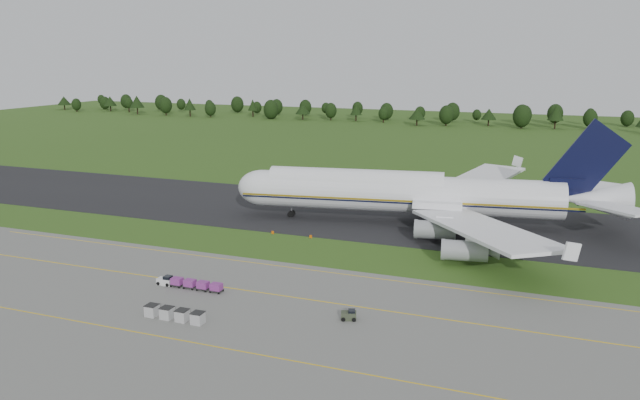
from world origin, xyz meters
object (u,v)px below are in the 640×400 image
at_px(edge_markers, 292,235).
at_px(baggage_train, 188,284).
at_px(utility_cart, 349,316).
at_px(uld_row, 175,314).
at_px(aircraft, 414,193).

bearing_deg(edge_markers, baggage_train, -96.28).
height_order(baggage_train, utility_cart, baggage_train).
xyz_separation_m(utility_cart, uld_row, (-21.85, -8.25, 0.26)).
height_order(uld_row, edge_markers, uld_row).
bearing_deg(uld_row, aircraft, 72.39).
bearing_deg(edge_markers, aircraft, 41.41).
bearing_deg(utility_cart, aircraft, 93.03).
distance_m(baggage_train, uld_row, 11.68).
height_order(utility_cart, edge_markers, utility_cart).
xyz_separation_m(aircraft, edge_markers, (-20.24, -17.85, -6.26)).
bearing_deg(edge_markers, uld_row, -88.45).
bearing_deg(baggage_train, aircraft, 64.37).
bearing_deg(uld_row, baggage_train, 113.33).
xyz_separation_m(baggage_train, utility_cart, (26.48, -2.47, -0.18)).
bearing_deg(baggage_train, edge_markers, 83.72).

